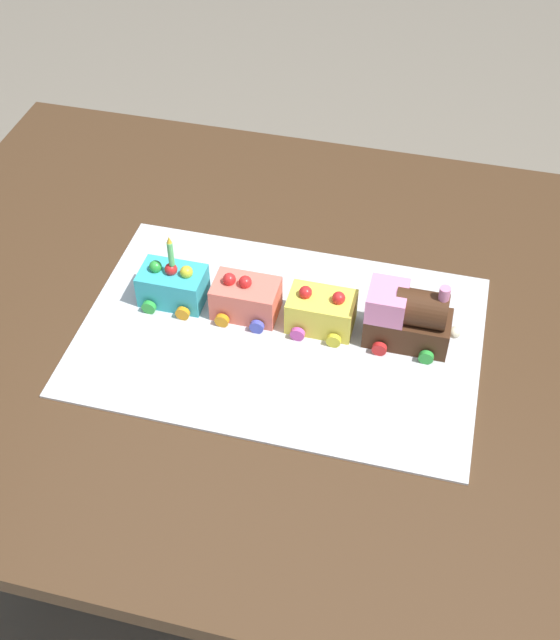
{
  "coord_description": "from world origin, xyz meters",
  "views": [
    {
      "loc": [
        -0.17,
        0.86,
        1.64
      ],
      "look_at": [
        0.04,
        0.03,
        0.77
      ],
      "focal_mm": 45.79,
      "sensor_mm": 36.0,
      "label": 1
    }
  ],
  "objects_px": {
    "cake_car_tanker_lemon": "(321,312)",
    "cake_car_gondola_turquoise": "(172,286)",
    "cake_car_flatbed_coral": "(245,299)",
    "birthday_candle": "(170,252)",
    "cake_locomotive": "(408,319)",
    "dining_table": "(307,370)"
  },
  "relations": [
    {
      "from": "cake_car_flatbed_coral",
      "to": "birthday_candle",
      "type": "bearing_deg",
      "value": -0.0
    },
    {
      "from": "cake_car_flatbed_coral",
      "to": "cake_car_gondola_turquoise",
      "type": "relative_size",
      "value": 1.0
    },
    {
      "from": "cake_locomotive",
      "to": "cake_car_gondola_turquoise",
      "type": "distance_m",
      "value": 0.37
    },
    {
      "from": "dining_table",
      "to": "cake_locomotive",
      "type": "relative_size",
      "value": 10.0
    },
    {
      "from": "dining_table",
      "to": "cake_car_tanker_lemon",
      "type": "bearing_deg",
      "value": 172.13
    },
    {
      "from": "cake_car_gondola_turquoise",
      "to": "cake_car_flatbed_coral",
      "type": "bearing_deg",
      "value": -180.0
    },
    {
      "from": "birthday_candle",
      "to": "cake_car_gondola_turquoise",
      "type": "bearing_deg",
      "value": 0.0
    },
    {
      "from": "cake_locomotive",
      "to": "dining_table",
      "type": "bearing_deg",
      "value": -1.02
    },
    {
      "from": "cake_car_tanker_lemon",
      "to": "birthday_candle",
      "type": "bearing_deg",
      "value": -0.0
    },
    {
      "from": "cake_car_tanker_lemon",
      "to": "cake_car_flatbed_coral",
      "type": "distance_m",
      "value": 0.12
    },
    {
      "from": "cake_car_tanker_lemon",
      "to": "cake_car_flatbed_coral",
      "type": "xyz_separation_m",
      "value": [
        0.12,
        0.0,
        0.0
      ]
    },
    {
      "from": "cake_car_gondola_turquoise",
      "to": "birthday_candle",
      "type": "bearing_deg",
      "value": -180.0
    },
    {
      "from": "cake_locomotive",
      "to": "cake_car_tanker_lemon",
      "type": "distance_m",
      "value": 0.13
    },
    {
      "from": "cake_car_tanker_lemon",
      "to": "birthday_candle",
      "type": "height_order",
      "value": "birthday_candle"
    },
    {
      "from": "dining_table",
      "to": "cake_locomotive",
      "type": "xyz_separation_m",
      "value": [
        -0.15,
        0.0,
        0.16
      ]
    },
    {
      "from": "dining_table",
      "to": "birthday_candle",
      "type": "relative_size",
      "value": 25.27
    },
    {
      "from": "cake_car_tanker_lemon",
      "to": "cake_car_gondola_turquoise",
      "type": "distance_m",
      "value": 0.24
    },
    {
      "from": "cake_locomotive",
      "to": "cake_car_gondola_turquoise",
      "type": "relative_size",
      "value": 1.4
    },
    {
      "from": "cake_locomotive",
      "to": "cake_car_gondola_turquoise",
      "type": "xyz_separation_m",
      "value": [
        0.36,
        0.0,
        -0.02
      ]
    },
    {
      "from": "cake_locomotive",
      "to": "cake_car_gondola_turquoise",
      "type": "bearing_deg",
      "value": 0.0
    },
    {
      "from": "cake_locomotive",
      "to": "birthday_candle",
      "type": "relative_size",
      "value": 2.53
    },
    {
      "from": "dining_table",
      "to": "cake_car_tanker_lemon",
      "type": "xyz_separation_m",
      "value": [
        -0.02,
        0.0,
        0.14
      ]
    }
  ]
}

